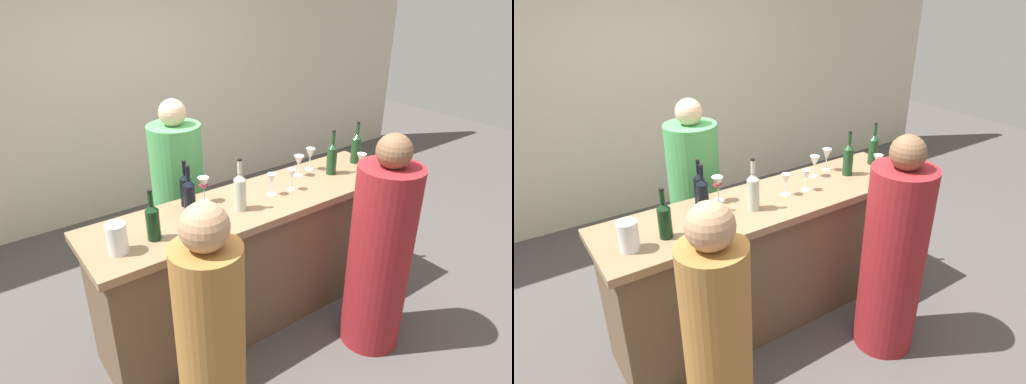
% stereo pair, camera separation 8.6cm
% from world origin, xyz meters
% --- Properties ---
extents(ground_plane, '(12.00, 12.00, 0.00)m').
position_xyz_m(ground_plane, '(0.00, 0.00, 0.00)').
color(ground_plane, '#4C4744').
extents(back_wall, '(8.00, 0.10, 2.80)m').
position_xyz_m(back_wall, '(0.00, 2.20, 1.40)').
color(back_wall, beige).
rests_on(back_wall, ground).
extents(bar_counter, '(2.27, 0.59, 0.95)m').
position_xyz_m(bar_counter, '(0.00, 0.00, 0.48)').
color(bar_counter, brown).
rests_on(bar_counter, ground).
extents(wine_bottle_leftmost_dark_green, '(0.08, 0.08, 0.30)m').
position_xyz_m(wine_bottle_leftmost_dark_green, '(-0.75, -0.07, 1.06)').
color(wine_bottle_leftmost_dark_green, black).
rests_on(wine_bottle_leftmost_dark_green, bar_counter).
extents(wine_bottle_second_left_near_black, '(0.07, 0.07, 0.31)m').
position_xyz_m(wine_bottle_second_left_near_black, '(-0.44, 0.08, 1.07)').
color(wine_bottle_second_left_near_black, black).
rests_on(wine_bottle_second_left_near_black, bar_counter).
extents(wine_bottle_center_near_black, '(0.07, 0.07, 0.31)m').
position_xyz_m(wine_bottle_center_near_black, '(-0.41, 0.19, 1.06)').
color(wine_bottle_center_near_black, black).
rests_on(wine_bottle_center_near_black, bar_counter).
extents(wine_bottle_second_right_clear_pale, '(0.08, 0.08, 0.34)m').
position_xyz_m(wine_bottle_second_right_clear_pale, '(-0.16, -0.06, 1.07)').
color(wine_bottle_second_right_clear_pale, '#B7C6B2').
rests_on(wine_bottle_second_right_clear_pale, bar_counter).
extents(wine_bottle_rightmost_olive_green, '(0.07, 0.07, 0.33)m').
position_xyz_m(wine_bottle_rightmost_olive_green, '(0.70, 0.02, 1.07)').
color(wine_bottle_rightmost_olive_green, '#193D1E').
rests_on(wine_bottle_rightmost_olive_green, bar_counter).
extents(wine_bottle_far_right_olive_green, '(0.07, 0.07, 0.33)m').
position_xyz_m(wine_bottle_far_right_olive_green, '(1.01, 0.07, 1.07)').
color(wine_bottle_far_right_olive_green, '#193D1E').
rests_on(wine_bottle_far_right_olive_green, bar_counter).
extents(wine_glass_near_left, '(0.07, 0.07, 0.15)m').
position_xyz_m(wine_glass_near_left, '(0.87, -0.11, 1.06)').
color(wine_glass_near_left, white).
rests_on(wine_glass_near_left, bar_counter).
extents(wine_glass_near_center, '(0.06, 0.06, 0.15)m').
position_xyz_m(wine_glass_near_center, '(0.28, -0.02, 1.05)').
color(wine_glass_near_center, white).
rests_on(wine_glass_near_center, bar_counter).
extents(wine_glass_near_right, '(0.07, 0.07, 0.15)m').
position_xyz_m(wine_glass_near_right, '(0.12, -0.01, 1.05)').
color(wine_glass_near_right, white).
rests_on(wine_glass_near_right, bar_counter).
extents(wine_glass_far_left, '(0.07, 0.07, 0.16)m').
position_xyz_m(wine_glass_far_left, '(0.47, 0.13, 1.06)').
color(wine_glass_far_left, white).
rests_on(wine_glass_far_left, bar_counter).
extents(wine_glass_far_center, '(0.07, 0.07, 0.17)m').
position_xyz_m(wine_glass_far_center, '(-0.29, 0.17, 1.06)').
color(wine_glass_far_center, white).
rests_on(wine_glass_far_center, bar_counter).
extents(wine_glass_far_right, '(0.07, 0.07, 0.17)m').
position_xyz_m(wine_glass_far_right, '(0.62, 0.17, 1.07)').
color(wine_glass_far_right, white).
rests_on(wine_glass_far_right, bar_counter).
extents(water_pitcher, '(0.11, 0.11, 0.17)m').
position_xyz_m(water_pitcher, '(-0.95, -0.08, 1.03)').
color(water_pitcher, silver).
rests_on(water_pitcher, bar_counter).
extents(person_left_guest, '(0.49, 0.49, 1.47)m').
position_xyz_m(person_left_guest, '(0.49, -0.66, 0.67)').
color(person_left_guest, maroon).
rests_on(person_left_guest, ground).
extents(person_center_guest, '(0.34, 0.34, 1.44)m').
position_xyz_m(person_center_guest, '(-0.78, -0.72, 0.67)').
color(person_center_guest, '#9E6B33').
rests_on(person_center_guest, ground).
extents(person_right_guest, '(0.49, 0.49, 1.50)m').
position_xyz_m(person_right_guest, '(-0.22, 0.69, 0.69)').
color(person_right_guest, '#4CA559').
rests_on(person_right_guest, ground).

